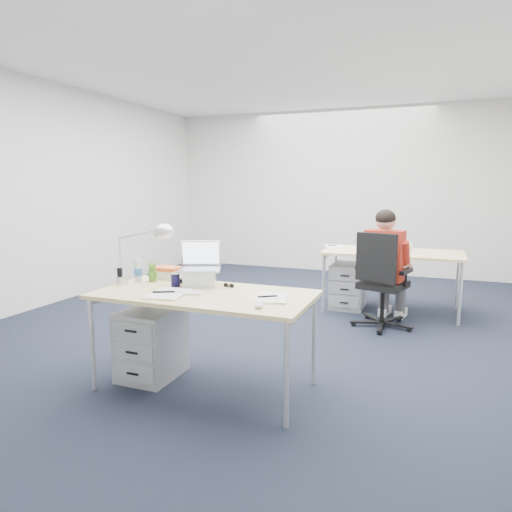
# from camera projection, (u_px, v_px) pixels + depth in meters

# --- Properties ---
(floor) EXTENTS (7.00, 7.00, 0.00)m
(floor) POSITION_uv_depth(u_px,v_px,m) (272.00, 328.00, 4.88)
(floor) COLOR black
(floor) RESTS_ON ground
(room) EXTENTS (6.02, 7.02, 2.80)m
(room) POSITION_uv_depth(u_px,v_px,m) (273.00, 165.00, 4.62)
(room) COLOR silver
(room) RESTS_ON ground
(desk_near) EXTENTS (1.60, 0.80, 0.73)m
(desk_near) POSITION_uv_depth(u_px,v_px,m) (204.00, 299.00, 3.36)
(desk_near) COLOR #D5BE7B
(desk_near) RESTS_ON ground
(desk_far) EXTENTS (1.60, 0.80, 0.73)m
(desk_far) POSITION_uv_depth(u_px,v_px,m) (392.00, 255.00, 5.45)
(desk_far) COLOR #D5BE7B
(desk_far) RESTS_ON ground
(office_chair) EXTENTS (0.81, 0.81, 1.03)m
(office_chair) POSITION_uv_depth(u_px,v_px,m) (381.00, 301.00, 4.87)
(office_chair) COLOR black
(office_chair) RESTS_ON ground
(seated_person) EXTENTS (0.45, 0.73, 1.25)m
(seated_person) POSITION_uv_depth(u_px,v_px,m) (387.00, 268.00, 4.97)
(seated_person) COLOR #A62717
(seated_person) RESTS_ON ground
(drawer_pedestal_near) EXTENTS (0.40, 0.50, 0.55)m
(drawer_pedestal_near) POSITION_uv_depth(u_px,v_px,m) (152.00, 343.00, 3.62)
(drawer_pedestal_near) COLOR #9A9C9F
(drawer_pedestal_near) RESTS_ON ground
(drawer_pedestal_far) EXTENTS (0.40, 0.50, 0.55)m
(drawer_pedestal_far) POSITION_uv_depth(u_px,v_px,m) (348.00, 286.00, 5.67)
(drawer_pedestal_far) COLOR #9A9C9F
(drawer_pedestal_far) RESTS_ON ground
(silver_laptop) EXTENTS (0.40, 0.36, 0.34)m
(silver_laptop) POSITION_uv_depth(u_px,v_px,m) (199.00, 264.00, 3.57)
(silver_laptop) COLOR silver
(silver_laptop) RESTS_ON desk_near
(wireless_keyboard) EXTENTS (0.29, 0.21, 0.01)m
(wireless_keyboard) POSITION_uv_depth(u_px,v_px,m) (182.00, 293.00, 3.32)
(wireless_keyboard) COLOR white
(wireless_keyboard) RESTS_ON desk_near
(computer_mouse) EXTENTS (0.07, 0.10, 0.03)m
(computer_mouse) POSITION_uv_depth(u_px,v_px,m) (259.00, 305.00, 2.93)
(computer_mouse) COLOR white
(computer_mouse) RESTS_ON desk_near
(headphones) EXTENTS (0.24, 0.21, 0.03)m
(headphones) POSITION_uv_depth(u_px,v_px,m) (191.00, 281.00, 3.68)
(headphones) COLOR black
(headphones) RESTS_ON desk_near
(can_koozie) EXTENTS (0.09, 0.09, 0.11)m
(can_koozie) POSITION_uv_depth(u_px,v_px,m) (175.00, 279.00, 3.55)
(can_koozie) COLOR #141239
(can_koozie) RESTS_ON desk_near
(water_bottle) EXTENTS (0.08, 0.08, 0.20)m
(water_bottle) POSITION_uv_depth(u_px,v_px,m) (138.00, 269.00, 3.72)
(water_bottle) COLOR silver
(water_bottle) RESTS_ON desk_near
(bear_figurine) EXTENTS (0.09, 0.07, 0.16)m
(bear_figurine) POSITION_uv_depth(u_px,v_px,m) (152.00, 272.00, 3.72)
(bear_figurine) COLOR #34741F
(bear_figurine) RESTS_ON desk_near
(book_stack) EXTENTS (0.26, 0.23, 0.10)m
(book_stack) POSITION_uv_depth(u_px,v_px,m) (169.00, 273.00, 3.86)
(book_stack) COLOR silver
(book_stack) RESTS_ON desk_near
(cordless_phone) EXTENTS (0.04, 0.03, 0.13)m
(cordless_phone) POSITION_uv_depth(u_px,v_px,m) (120.00, 276.00, 3.61)
(cordless_phone) COLOR black
(cordless_phone) RESTS_ON desk_near
(papers_left) EXTENTS (0.28, 0.37, 0.01)m
(papers_left) POSITION_uv_depth(u_px,v_px,m) (167.00, 294.00, 3.29)
(papers_left) COLOR #FFE793
(papers_left) RESTS_ON desk_near
(papers_right) EXTENTS (0.29, 0.35, 0.01)m
(papers_right) POSITION_uv_depth(u_px,v_px,m) (270.00, 298.00, 3.17)
(papers_right) COLOR #FFE793
(papers_right) RESTS_ON desk_near
(sunglasses) EXTENTS (0.10, 0.05, 0.02)m
(sunglasses) POSITION_uv_depth(u_px,v_px,m) (229.00, 286.00, 3.53)
(sunglasses) COLOR black
(sunglasses) RESTS_ON desk_near
(desk_lamp) EXTENTS (0.48, 0.34, 0.52)m
(desk_lamp) POSITION_uv_depth(u_px,v_px,m) (137.00, 253.00, 3.54)
(desk_lamp) COLOR silver
(desk_lamp) RESTS_ON desk_near
(dark_laptop) EXTENTS (0.41, 0.40, 0.25)m
(dark_laptop) POSITION_uv_depth(u_px,v_px,m) (384.00, 244.00, 5.17)
(dark_laptop) COLOR black
(dark_laptop) RESTS_ON desk_far
(far_cup) EXTENTS (0.08, 0.08, 0.11)m
(far_cup) POSITION_uv_depth(u_px,v_px,m) (409.00, 248.00, 5.38)
(far_cup) COLOR white
(far_cup) RESTS_ON desk_far
(far_papers) EXTENTS (0.28, 0.34, 0.01)m
(far_papers) POSITION_uv_depth(u_px,v_px,m) (333.00, 246.00, 5.87)
(far_papers) COLOR white
(far_papers) RESTS_ON desk_far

